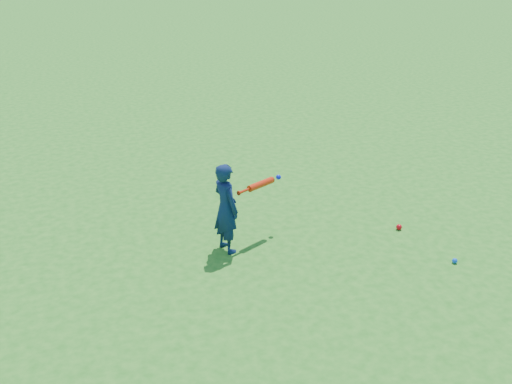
{
  "coord_description": "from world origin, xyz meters",
  "views": [
    {
      "loc": [
        -1.27,
        -5.88,
        3.4
      ],
      "look_at": [
        0.54,
        0.2,
        0.6
      ],
      "focal_mm": 40.0,
      "sensor_mm": 36.0,
      "label": 1
    }
  ],
  "objects_px": {
    "ground_ball_red": "(399,227)",
    "ground_ball_blue": "(455,261)",
    "child": "(226,208)",
    "bat_swing": "(262,184)"
  },
  "relations": [
    {
      "from": "child",
      "to": "ground_ball_blue",
      "type": "bearing_deg",
      "value": -132.37
    },
    {
      "from": "child",
      "to": "ground_ball_red",
      "type": "bearing_deg",
      "value": -112.25
    },
    {
      "from": "ground_ball_blue",
      "to": "child",
      "type": "bearing_deg",
      "value": 156.45
    },
    {
      "from": "child",
      "to": "ground_ball_blue",
      "type": "relative_size",
      "value": 17.83
    },
    {
      "from": "ground_ball_red",
      "to": "ground_ball_blue",
      "type": "distance_m",
      "value": 0.95
    },
    {
      "from": "child",
      "to": "ground_ball_blue",
      "type": "height_order",
      "value": "child"
    },
    {
      "from": "child",
      "to": "ground_ball_red",
      "type": "distance_m",
      "value": 2.3
    },
    {
      "from": "ground_ball_blue",
      "to": "bat_swing",
      "type": "bearing_deg",
      "value": 146.0
    },
    {
      "from": "bat_swing",
      "to": "child",
      "type": "bearing_deg",
      "value": 175.36
    },
    {
      "from": "ground_ball_red",
      "to": "bat_swing",
      "type": "relative_size",
      "value": 0.11
    }
  ]
}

